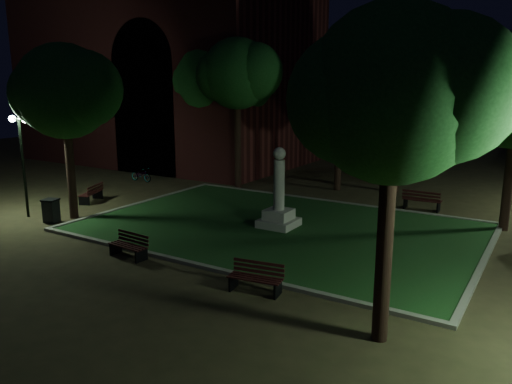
# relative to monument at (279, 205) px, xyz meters

# --- Properties ---
(ground) EXTENTS (80.00, 80.00, 0.00)m
(ground) POSITION_rel_monument_xyz_m (0.00, -2.00, -0.96)
(ground) COLOR #3D3420
(lawn) EXTENTS (15.00, 10.00, 0.08)m
(lawn) POSITION_rel_monument_xyz_m (0.00, 0.00, -0.92)
(lawn) COLOR #1D451C
(lawn) RESTS_ON ground
(lawn_kerb) EXTENTS (15.40, 10.40, 0.12)m
(lawn_kerb) POSITION_rel_monument_xyz_m (0.00, 0.00, -0.90)
(lawn_kerb) COLOR slate
(lawn_kerb) RESTS_ON ground
(monument) EXTENTS (1.40, 1.40, 3.20)m
(monument) POSITION_rel_monument_xyz_m (0.00, 0.00, 0.00)
(monument) COLOR #A39E94
(monument) RESTS_ON lawn
(building_main) EXTENTS (20.00, 12.00, 15.00)m
(building_main) POSITION_rel_monument_xyz_m (-15.86, 11.79, 6.42)
(building_main) COLOR #511D1D
(building_main) RESTS_ON ground
(tree_west) EXTENTS (4.80, 3.92, 7.33)m
(tree_west) POSITION_rel_monument_xyz_m (-8.20, -3.29, 4.41)
(tree_west) COLOR black
(tree_west) RESTS_ON ground
(tree_north_wl) EXTENTS (4.64, 3.78, 8.07)m
(tree_north_wl) POSITION_rel_monument_xyz_m (-5.65, 5.68, 5.20)
(tree_north_wl) COLOR black
(tree_north_wl) RESTS_ON ground
(tree_north_er) EXTENTS (6.14, 5.01, 8.48)m
(tree_north_er) POSITION_rel_monument_xyz_m (2.14, 9.12, 5.01)
(tree_north_er) COLOR black
(tree_north_er) RESTS_ON ground
(tree_se) EXTENTS (4.63, 3.78, 7.41)m
(tree_se) POSITION_rel_monument_xyz_m (6.35, -6.53, 4.55)
(tree_se) COLOR black
(tree_se) RESTS_ON ground
(tree_nw) EXTENTS (6.56, 5.36, 8.59)m
(tree_nw) POSITION_rel_monument_xyz_m (-8.51, 8.09, 4.95)
(tree_nw) COLOR black
(tree_nw) RESTS_ON ground
(tree_far_north) EXTENTS (4.86, 3.97, 7.34)m
(tree_far_north) POSITION_rel_monument_xyz_m (-0.74, 8.03, 4.39)
(tree_far_north) COLOR black
(tree_far_north) RESTS_ON ground
(lamppost_sw) EXTENTS (1.18, 0.28, 4.37)m
(lamppost_sw) POSITION_rel_monument_xyz_m (-10.16, -4.20, 2.11)
(lamppost_sw) COLOR black
(lamppost_sw) RESTS_ON ground
(lamppost_nw) EXTENTS (1.18, 0.28, 4.33)m
(lamppost_nw) POSITION_rel_monument_xyz_m (-11.83, 7.95, 2.08)
(lamppost_nw) COLOR black
(lamppost_nw) RESTS_ON ground
(bench_near_left) EXTENTS (1.51, 0.62, 0.81)m
(bench_near_left) POSITION_rel_monument_xyz_m (-2.63, -5.56, -0.58)
(bench_near_left) COLOR black
(bench_near_left) RESTS_ON ground
(bench_near_right) EXTENTS (1.60, 0.76, 0.84)m
(bench_near_right) POSITION_rel_monument_xyz_m (2.47, -5.75, -0.56)
(bench_near_right) COLOR black
(bench_near_right) RESTS_ON ground
(bench_left_side) EXTENTS (1.12, 1.68, 0.87)m
(bench_left_side) POSITION_rel_monument_xyz_m (-9.95, -0.87, -0.55)
(bench_left_side) COLOR black
(bench_left_side) RESTS_ON ground
(bench_far_side) EXTENTS (1.70, 0.61, 0.93)m
(bench_far_side) POSITION_rel_monument_xyz_m (4.17, 5.96, -0.52)
(bench_far_side) COLOR black
(bench_far_side) RESTS_ON ground
(trash_bin) EXTENTS (0.72, 0.72, 0.98)m
(trash_bin) POSITION_rel_monument_xyz_m (-8.57, -4.19, -0.46)
(trash_bin) COLOR black
(trash_bin) RESTS_ON ground
(bicycle) EXTENTS (1.55, 0.56, 0.81)m
(bicycle) POSITION_rel_monument_xyz_m (-11.59, 4.16, -0.55)
(bicycle) COLOR black
(bicycle) RESTS_ON ground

